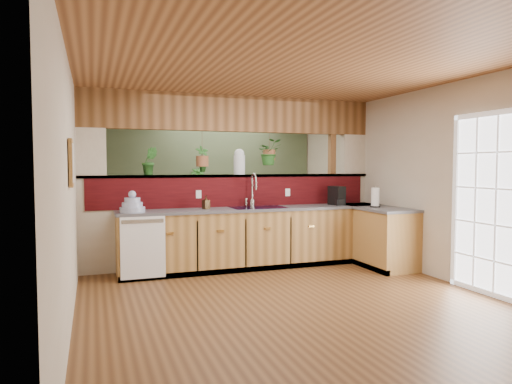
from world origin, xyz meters
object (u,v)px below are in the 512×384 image
object	(u,v)px
coffee_maker	(337,196)
soap_dispenser	(206,202)
faucet	(253,189)
dish_stack	(132,206)
paper_towel	(375,198)
glass_jar	(239,162)
shelving_console	(173,220)

from	to	relation	value
coffee_maker	soap_dispenser	bearing A→B (deg)	167.61
soap_dispenser	coffee_maker	size ratio (longest dim) A/B	0.65
faucet	soap_dispenser	bearing A→B (deg)	-170.54
dish_stack	paper_towel	distance (m)	3.54
coffee_maker	glass_jar	world-z (taller)	glass_jar
soap_dispenser	glass_jar	world-z (taller)	glass_jar
soap_dispenser	shelving_console	xyz separation A→B (m)	(-0.11, 2.25, -0.50)
paper_towel	shelving_console	bearing A→B (deg)	132.39
dish_stack	paper_towel	world-z (taller)	paper_towel
coffee_maker	glass_jar	xyz separation A→B (m)	(-1.51, 0.39, 0.55)
soap_dispenser	coffee_maker	bearing A→B (deg)	-1.17
dish_stack	glass_jar	xyz separation A→B (m)	(1.66, 0.48, 0.60)
faucet	coffee_maker	bearing A→B (deg)	-7.16
faucet	paper_towel	distance (m)	1.85
paper_towel	shelving_console	size ratio (longest dim) A/B	0.22
paper_towel	coffee_maker	bearing A→B (deg)	122.69
dish_stack	shelving_console	bearing A→B (deg)	68.70
soap_dispenser	glass_jar	size ratio (longest dim) A/B	0.49
soap_dispenser	glass_jar	distance (m)	0.93
coffee_maker	paper_towel	bearing A→B (deg)	-68.52
dish_stack	coffee_maker	distance (m)	3.17
soap_dispenser	coffee_maker	xyz separation A→B (m)	(2.13, -0.04, 0.04)
faucet	coffee_maker	world-z (taller)	faucet
paper_towel	glass_jar	size ratio (longest dim) A/B	0.79
coffee_maker	shelving_console	bearing A→B (deg)	123.10
faucet	glass_jar	size ratio (longest dim) A/B	1.30
soap_dispenser	paper_towel	world-z (taller)	paper_towel
soap_dispenser	shelving_console	world-z (taller)	soap_dispenser
faucet	shelving_console	bearing A→B (deg)	112.49
shelving_console	faucet	bearing A→B (deg)	-46.92
dish_stack	shelving_console	distance (m)	2.60
dish_stack	paper_towel	xyz separation A→B (m)	(3.51, -0.45, 0.05)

